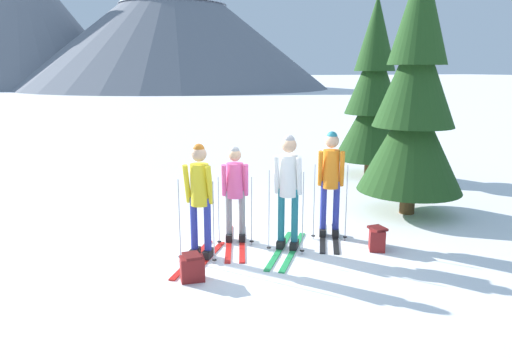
# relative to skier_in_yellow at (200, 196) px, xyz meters

# --- Properties ---
(ground_plane) EXTENTS (400.00, 400.00, 0.00)m
(ground_plane) POSITION_rel_skier_in_yellow_xyz_m (0.95, 0.23, -0.99)
(ground_plane) COLOR white
(skier_in_yellow) EXTENTS (1.20, 1.50, 1.79)m
(skier_in_yellow) POSITION_rel_skier_in_yellow_xyz_m (0.00, 0.00, 0.00)
(skier_in_yellow) COLOR red
(skier_in_yellow) RESTS_ON ground
(skier_in_pink) EXTENTS (0.91, 1.79, 1.63)m
(skier_in_pink) POSITION_rel_skier_in_yellow_xyz_m (0.74, 0.51, -0.12)
(skier_in_pink) COLOR red
(skier_in_pink) RESTS_ON ground
(skier_in_white) EXTENTS (1.32, 1.62, 1.87)m
(skier_in_white) POSITION_rel_skier_in_yellow_xyz_m (1.42, -0.13, 0.08)
(skier_in_white) COLOR green
(skier_in_white) RESTS_ON ground
(skier_in_orange) EXTENTS (1.03, 1.50, 1.84)m
(skier_in_orange) POSITION_rel_skier_in_yellow_xyz_m (2.35, 0.16, 0.07)
(skier_in_orange) COLOR black
(skier_in_orange) RESTS_ON ground
(pine_tree_near) EXTENTS (1.96, 1.96, 4.75)m
(pine_tree_near) POSITION_rel_skier_in_yellow_xyz_m (5.97, 4.21, 1.18)
(pine_tree_near) COLOR #51381E
(pine_tree_near) RESTS_ON ground
(pine_tree_mid) EXTENTS (2.06, 2.06, 4.97)m
(pine_tree_mid) POSITION_rel_skier_in_yellow_xyz_m (4.54, 0.81, 1.28)
(pine_tree_mid) COLOR #51381E
(pine_tree_mid) RESTS_ON ground
(backpack_on_snow_front) EXTENTS (0.35, 0.28, 0.38)m
(backpack_on_snow_front) POSITION_rel_skier_in_yellow_xyz_m (-0.34, -0.75, -0.81)
(backpack_on_snow_front) COLOR maroon
(backpack_on_snow_front) RESTS_ON ground
(backpack_on_snow_beside) EXTENTS (0.37, 0.40, 0.38)m
(backpack_on_snow_beside) POSITION_rel_skier_in_yellow_xyz_m (2.74, -0.70, -0.81)
(backpack_on_snow_beside) COLOR maroon
(backpack_on_snow_beside) RESTS_ON ground
(mountain_ridge_distant) EXTENTS (59.65, 49.37, 20.66)m
(mountain_ridge_distant) POSITION_rel_skier_in_yellow_xyz_m (7.63, 71.92, 8.65)
(mountain_ridge_distant) COLOR slate
(mountain_ridge_distant) RESTS_ON ground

